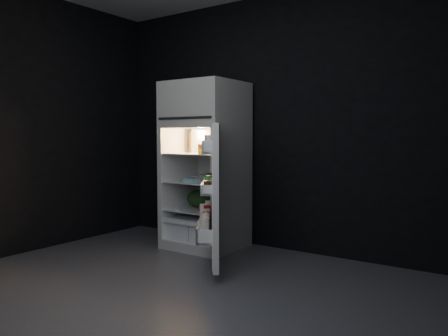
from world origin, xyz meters
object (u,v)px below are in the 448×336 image
Objects in this scene: milk_jug at (202,142)px; egg_carton at (210,179)px; refrigerator at (207,159)px; fridge_door at (213,196)px; yogurt_tray at (213,209)px.

egg_carton is (0.20, -0.13, -0.38)m from milk_jug.
refrigerator is 0.26m from egg_carton.
refrigerator reaches higher than fridge_door.
fridge_door reaches higher than egg_carton.
refrigerator is at bearing 139.69° from yogurt_tray.
refrigerator reaches higher than milk_jug.
fridge_door is 0.72m from yogurt_tray.
yogurt_tray is at bearing -8.48° from egg_carton.
fridge_door is 4.53× the size of yogurt_tray.
yogurt_tray is (0.26, -0.16, -0.69)m from milk_jug.
yogurt_tray is at bearing -36.90° from refrigerator.
milk_jug is 0.46m from egg_carton.
refrigerator is 0.95m from fridge_door.
egg_carton is at bearing -21.82° from milk_jug.
egg_carton is at bearing 128.92° from fridge_door.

